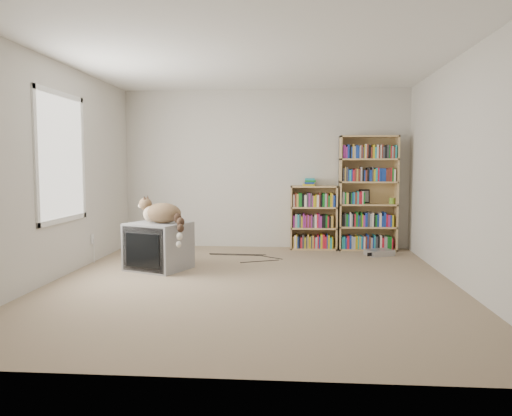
# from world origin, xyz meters

# --- Properties ---
(floor) EXTENTS (4.50, 5.00, 0.01)m
(floor) POSITION_xyz_m (0.00, 0.00, 0.00)
(floor) COLOR gray
(floor) RESTS_ON ground
(wall_back) EXTENTS (4.50, 0.02, 2.50)m
(wall_back) POSITION_xyz_m (0.00, 2.50, 1.25)
(wall_back) COLOR beige
(wall_back) RESTS_ON floor
(wall_front) EXTENTS (4.50, 0.02, 2.50)m
(wall_front) POSITION_xyz_m (0.00, -2.50, 1.25)
(wall_front) COLOR beige
(wall_front) RESTS_ON floor
(wall_left) EXTENTS (0.02, 5.00, 2.50)m
(wall_left) POSITION_xyz_m (-2.25, 0.00, 1.25)
(wall_left) COLOR beige
(wall_left) RESTS_ON floor
(wall_right) EXTENTS (0.02, 5.00, 2.50)m
(wall_right) POSITION_xyz_m (2.25, 0.00, 1.25)
(wall_right) COLOR beige
(wall_right) RESTS_ON floor
(ceiling) EXTENTS (4.50, 5.00, 0.02)m
(ceiling) POSITION_xyz_m (0.00, 0.00, 2.50)
(ceiling) COLOR white
(ceiling) RESTS_ON wall_back
(window) EXTENTS (0.02, 1.22, 1.52)m
(window) POSITION_xyz_m (-2.24, 0.20, 1.40)
(window) COLOR white
(window) RESTS_ON wall_left
(crt_tv) EXTENTS (0.86, 0.83, 0.59)m
(crt_tv) POSITION_xyz_m (-1.23, 0.66, 0.29)
(crt_tv) COLOR gray
(crt_tv) RESTS_ON floor
(cat) EXTENTS (0.67, 0.56, 0.56)m
(cat) POSITION_xyz_m (-1.12, 0.59, 0.68)
(cat) COLOR #3C2A18
(cat) RESTS_ON crt_tv
(bookcase_tall) EXTENTS (0.88, 0.30, 1.76)m
(bookcase_tall) POSITION_xyz_m (1.60, 2.36, 0.84)
(bookcase_tall) COLOR tan
(bookcase_tall) RESTS_ON floor
(bookcase_short) EXTENTS (0.72, 0.30, 0.99)m
(bookcase_short) POSITION_xyz_m (0.77, 2.36, 0.46)
(bookcase_short) COLOR tan
(bookcase_short) RESTS_ON floor
(book_stack) EXTENTS (0.21, 0.27, 0.12)m
(book_stack) POSITION_xyz_m (0.69, 2.37, 1.05)
(book_stack) COLOR red
(book_stack) RESTS_ON bookcase_short
(green_mug) EXTENTS (0.08, 0.08, 0.09)m
(green_mug) POSITION_xyz_m (1.96, 2.34, 0.76)
(green_mug) COLOR #7DB834
(green_mug) RESTS_ON bookcase_tall
(framed_print) EXTENTS (0.16, 0.05, 0.21)m
(framed_print) POSITION_xyz_m (1.56, 2.44, 0.83)
(framed_print) COLOR black
(framed_print) RESTS_ON bookcase_tall
(dvd_player) EXTENTS (0.44, 0.39, 0.08)m
(dvd_player) POSITION_xyz_m (1.71, 1.86, 0.04)
(dvd_player) COLOR #AFAFB4
(dvd_player) RESTS_ON floor
(wall_outlet) EXTENTS (0.01, 0.08, 0.13)m
(wall_outlet) POSITION_xyz_m (-2.24, 1.01, 0.32)
(wall_outlet) COLOR silver
(wall_outlet) RESTS_ON wall_left
(floor_cables) EXTENTS (1.20, 0.70, 0.01)m
(floor_cables) POSITION_xyz_m (-0.01, 1.50, 0.00)
(floor_cables) COLOR black
(floor_cables) RESTS_ON floor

